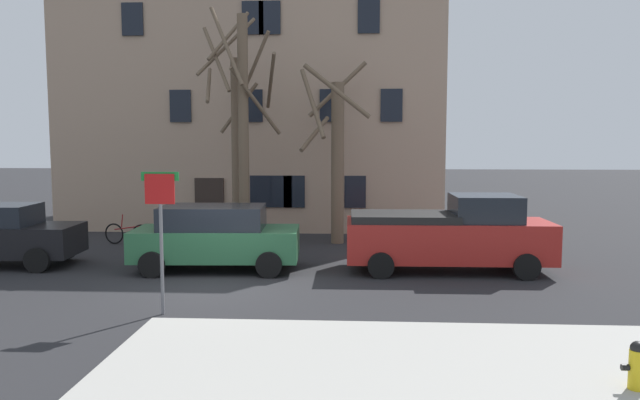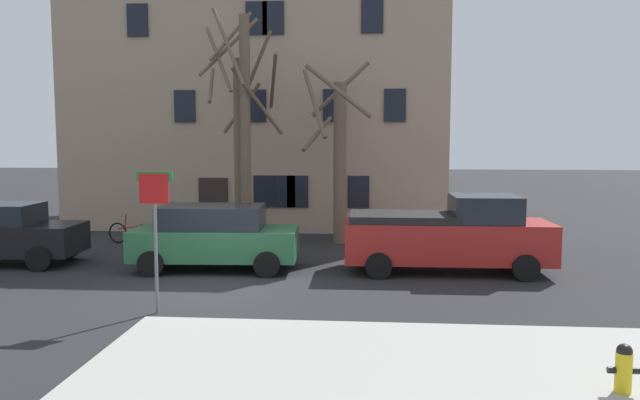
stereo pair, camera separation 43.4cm
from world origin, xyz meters
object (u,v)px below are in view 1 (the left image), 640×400
object	(u,v)px
building_main	(260,92)
street_sign_pole	(161,216)
bicycle_leaning	(128,234)
tree_bare_near	(237,139)
car_green_wagon	(216,237)
fire_hydrant	(637,364)
pickup_truck_red	(450,235)
tree_bare_mid	(242,120)
tree_bare_far	(335,152)

from	to	relation	value
building_main	street_sign_pole	size ratio (longest dim) A/B	5.35
bicycle_leaning	street_sign_pole	bearing A→B (deg)	-64.89
tree_bare_near	car_green_wagon	distance (m)	5.04
street_sign_pole	fire_hydrant	bearing A→B (deg)	-24.72
building_main	tree_bare_near	size ratio (longest dim) A/B	2.13
bicycle_leaning	car_green_wagon	bearing A→B (deg)	-44.24
building_main	tree_bare_near	bearing A→B (deg)	-88.23
tree_bare_near	pickup_truck_red	bearing A→B (deg)	-32.16
car_green_wagon	street_sign_pole	xyz separation A→B (m)	(-0.11, -4.29, 1.11)
tree_bare_near	tree_bare_mid	bearing A→B (deg)	-66.29
tree_bare_far	pickup_truck_red	size ratio (longest dim) A/B	1.16
street_sign_pole	bicycle_leaning	world-z (taller)	street_sign_pole
fire_hydrant	building_main	bearing A→B (deg)	113.67
tree_bare_mid	tree_bare_far	size ratio (longest dim) A/B	1.25
pickup_truck_red	fire_hydrant	bearing A→B (deg)	-80.63
tree_bare_near	tree_bare_far	world-z (taller)	tree_bare_near
car_green_wagon	tree_bare_far	bearing A→B (deg)	55.66
fire_hydrant	street_sign_pole	world-z (taller)	street_sign_pole
building_main	car_green_wagon	size ratio (longest dim) A/B	3.43
street_sign_pole	tree_bare_far	bearing A→B (deg)	69.99
tree_bare_near	building_main	bearing A→B (deg)	91.77
tree_bare_far	bicycle_leaning	xyz separation A→B (m)	(-7.00, -0.75, -2.75)
car_green_wagon	pickup_truck_red	distance (m)	6.33
fire_hydrant	bicycle_leaning	distance (m)	16.42
bicycle_leaning	tree_bare_near	bearing A→B (deg)	7.52
car_green_wagon	street_sign_pole	distance (m)	4.43
tree_bare_mid	street_sign_pole	xyz separation A→B (m)	(-0.20, -7.92, -2.15)
pickup_truck_red	bicycle_leaning	distance (m)	10.87
car_green_wagon	tree_bare_near	bearing A→B (deg)	92.58
tree_bare_far	fire_hydrant	world-z (taller)	tree_bare_far
tree_bare_far	pickup_truck_red	world-z (taller)	tree_bare_far
fire_hydrant	bicycle_leaning	xyz separation A→B (m)	(-11.56, 11.66, -0.10)
tree_bare_mid	street_sign_pole	distance (m)	8.21
tree_bare_far	car_green_wagon	xyz separation A→B (m)	(-3.11, -4.55, -2.20)
fire_hydrant	bicycle_leaning	world-z (taller)	bicycle_leaning
building_main	tree_bare_far	world-z (taller)	building_main
tree_bare_near	tree_bare_mid	world-z (taller)	tree_bare_mid
tree_bare_near	street_sign_pole	bearing A→B (deg)	-89.44
tree_bare_near	bicycle_leaning	distance (m)	4.91
building_main	tree_bare_near	world-z (taller)	building_main
tree_bare_mid	car_green_wagon	world-z (taller)	tree_bare_mid
building_main	fire_hydrant	distance (m)	20.69
bicycle_leaning	tree_bare_far	bearing A→B (deg)	6.15
tree_bare_far	fire_hydrant	bearing A→B (deg)	-69.87
tree_bare_mid	tree_bare_far	distance (m)	3.32
tree_bare_mid	pickup_truck_red	bearing A→B (deg)	-28.98
tree_bare_near	tree_bare_mid	distance (m)	0.94
tree_bare_far	street_sign_pole	distance (m)	9.47
tree_bare_far	tree_bare_mid	bearing A→B (deg)	-163.18
tree_bare_mid	bicycle_leaning	size ratio (longest dim) A/B	4.55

